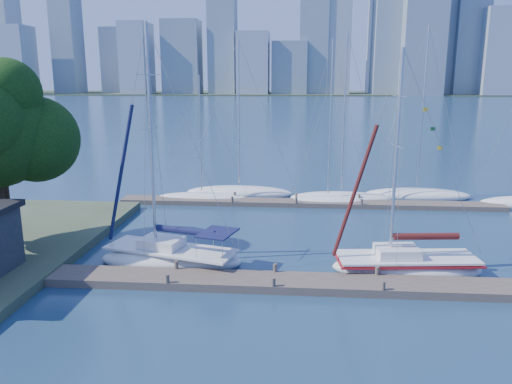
{
  "coord_description": "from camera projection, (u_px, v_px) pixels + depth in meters",
  "views": [
    {
      "loc": [
        0.96,
        -22.44,
        9.78
      ],
      "look_at": [
        -1.21,
        4.0,
        3.74
      ],
      "focal_mm": 35.0,
      "sensor_mm": 36.0,
      "label": 1
    }
  ],
  "objects": [
    {
      "name": "bg_boat_0",
      "position": [
        202.0,
        198.0,
        40.96
      ],
      "size": [
        7.92,
        3.53,
        10.39
      ],
      "rotation": [
        0.0,
        0.0,
        -0.21
      ],
      "color": "silver",
      "rests_on": "ground"
    },
    {
      "name": "far_dock",
      "position": [
        309.0,
        203.0,
        39.4
      ],
      "size": [
        30.0,
        1.8,
        0.36
      ],
      "primitive_type": "cube",
      "color": "#443A32",
      "rests_on": "ground"
    },
    {
      "name": "sailboat_maroon",
      "position": [
        407.0,
        255.0,
        25.55
      ],
      "size": [
        7.8,
        3.24,
        11.76
      ],
      "rotation": [
        0.0,
        0.0,
        0.1
      ],
      "color": "silver",
      "rests_on": "ground"
    },
    {
      "name": "ground",
      "position": [
        274.0,
        286.0,
        24.05
      ],
      "size": [
        700.0,
        700.0,
        0.0
      ],
      "primitive_type": "plane",
      "color": "#162D49",
      "rests_on": "ground"
    },
    {
      "name": "bg_boat_2",
      "position": [
        328.0,
        201.0,
        39.84
      ],
      "size": [
        6.18,
        2.81,
        13.0
      ],
      "rotation": [
        0.0,
        0.0,
        -0.15
      ],
      "color": "silver",
      "rests_on": "ground"
    },
    {
      "name": "bg_boat_1",
      "position": [
        239.0,
        192.0,
        42.76
      ],
      "size": [
        9.44,
        4.22,
        13.28
      ],
      "rotation": [
        0.0,
        0.0,
        0.2
      ],
      "color": "silver",
      "rests_on": "ground"
    },
    {
      "name": "bg_boat_4",
      "position": [
        417.0,
        195.0,
        41.77
      ],
      "size": [
        9.16,
        5.63,
        14.26
      ],
      "rotation": [
        0.0,
        0.0,
        0.39
      ],
      "color": "silver",
      "rests_on": "ground"
    },
    {
      "name": "bg_boat_3",
      "position": [
        341.0,
        198.0,
        40.78
      ],
      "size": [
        8.55,
        5.22,
        13.65
      ],
      "rotation": [
        0.0,
        0.0,
        0.38
      ],
      "color": "silver",
      "rests_on": "ground"
    },
    {
      "name": "far_shore",
      "position": [
        296.0,
        94.0,
        335.03
      ],
      "size": [
        800.0,
        100.0,
        1.5
      ],
      "primitive_type": "cube",
      "color": "#38472D",
      "rests_on": "ground"
    },
    {
      "name": "near_dock",
      "position": [
        274.0,
        282.0,
        24.01
      ],
      "size": [
        26.0,
        2.0,
        0.4
      ],
      "primitive_type": "cube",
      "color": "#443A32",
      "rests_on": "ground"
    },
    {
      "name": "sailboat_navy",
      "position": [
        170.0,
        245.0,
        26.68
      ],
      "size": [
        8.11,
        4.5,
        13.09
      ],
      "rotation": [
        0.0,
        0.0,
        -0.27
      ],
      "color": "silver",
      "rests_on": "ground"
    },
    {
      "name": "skyline",
      "position": [
        338.0,
        35.0,
        296.46
      ],
      "size": [
        503.08,
        51.31,
        104.46
      ],
      "color": "gray",
      "rests_on": "ground"
    }
  ]
}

